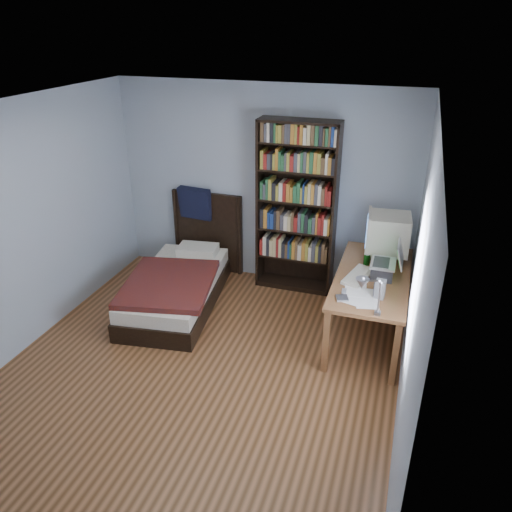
% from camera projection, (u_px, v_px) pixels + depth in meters
% --- Properties ---
extents(room, '(4.20, 4.24, 2.50)m').
position_uv_depth(room, '(196.00, 256.00, 4.42)').
color(room, '#513117').
rests_on(room, ground).
extents(desk, '(0.75, 1.62, 0.73)m').
position_uv_depth(desk, '(374.00, 282.00, 5.72)').
color(desk, brown).
rests_on(desk, floor).
extents(crt_monitor, '(0.49, 0.45, 0.52)m').
position_uv_depth(crt_monitor, '(387.00, 234.00, 5.45)').
color(crt_monitor, beige).
rests_on(crt_monitor, desk).
extents(laptop, '(0.32, 0.33, 0.40)m').
position_uv_depth(laptop, '(385.00, 268.00, 5.12)').
color(laptop, '#2D2D30').
rests_on(laptop, desk).
extents(desk_lamp, '(0.22, 0.48, 0.57)m').
position_uv_depth(desk_lamp, '(365.00, 287.00, 4.06)').
color(desk_lamp, '#99999E').
rests_on(desk_lamp, desk).
extents(keyboard, '(0.31, 0.51, 0.05)m').
position_uv_depth(keyboard, '(358.00, 276.00, 5.16)').
color(keyboard, beige).
rests_on(keyboard, desk).
extents(speaker, '(0.10, 0.10, 0.19)m').
position_uv_depth(speaker, '(380.00, 289.00, 4.76)').
color(speaker, gray).
rests_on(speaker, desk).
extents(soda_can, '(0.07, 0.07, 0.12)m').
position_uv_depth(soda_can, '(367.00, 259.00, 5.41)').
color(soda_can, '#07360B').
rests_on(soda_can, desk).
extents(mouse, '(0.06, 0.10, 0.04)m').
position_uv_depth(mouse, '(375.00, 263.00, 5.43)').
color(mouse, silver).
rests_on(mouse, desk).
extents(phone_silver, '(0.08, 0.11, 0.02)m').
position_uv_depth(phone_silver, '(347.00, 283.00, 5.04)').
color(phone_silver, silver).
rests_on(phone_silver, desk).
extents(phone_grey, '(0.05, 0.09, 0.02)m').
position_uv_depth(phone_grey, '(344.00, 291.00, 4.89)').
color(phone_grey, gray).
rests_on(phone_grey, desk).
extents(external_drive, '(0.14, 0.14, 0.02)m').
position_uv_depth(external_drive, '(342.00, 298.00, 4.76)').
color(external_drive, gray).
rests_on(external_drive, desk).
extents(bookshelf, '(0.96, 0.30, 2.13)m').
position_uv_depth(bookshelf, '(296.00, 208.00, 6.04)').
color(bookshelf, black).
rests_on(bookshelf, floor).
extents(bed, '(1.20, 2.04, 1.16)m').
position_uv_depth(bed, '(180.00, 282.00, 6.06)').
color(bed, black).
rests_on(bed, floor).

